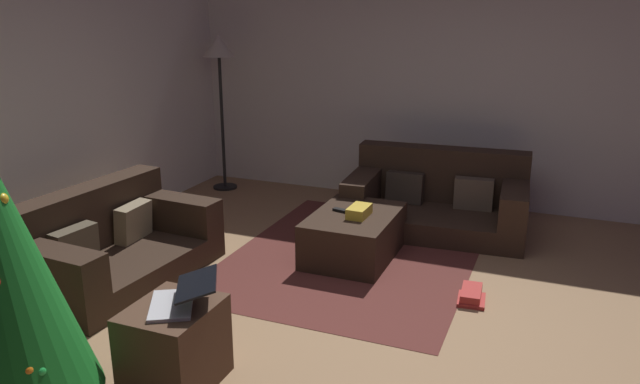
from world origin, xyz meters
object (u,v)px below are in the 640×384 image
at_px(gift_box, 359,211).
at_px(tv_remote, 342,210).
at_px(side_table, 175,346).
at_px(corner_lamp, 219,58).
at_px(couch_right, 438,200).
at_px(book_stack, 471,295).
at_px(ottoman, 354,235).
at_px(couch_left, 109,245).
at_px(laptop, 181,297).

relative_size(gift_box, tv_remote, 1.62).
distance_m(side_table, corner_lamp, 4.15).
bearing_deg(couch_right, tv_remote, 54.15).
xyz_separation_m(book_stack, corner_lamp, (1.84, 3.17, 1.47)).
relative_size(gift_box, side_table, 0.50).
height_order(couch_right, gift_box, couch_right).
bearing_deg(couch_right, ottoman, 59.48).
xyz_separation_m(couch_left, laptop, (-1.00, -1.38, 0.27)).
bearing_deg(book_stack, couch_right, 21.12).
xyz_separation_m(ottoman, corner_lamp, (1.38, 2.10, 1.32)).
height_order(couch_right, side_table, couch_right).
height_order(side_table, laptop, laptop).
bearing_deg(side_table, couch_left, 52.35).
relative_size(couch_left, gift_box, 6.21).
bearing_deg(gift_box, tv_remote, 71.50).
distance_m(laptop, corner_lamp, 4.07).
xyz_separation_m(tv_remote, side_table, (-2.16, 0.20, -0.15)).
bearing_deg(ottoman, laptop, 172.63).
relative_size(tv_remote, laptop, 0.32).
relative_size(couch_left, book_stack, 5.10).
bearing_deg(tv_remote, laptop, -171.02).
height_order(gift_box, laptop, laptop).
relative_size(ottoman, tv_remote, 6.04).
height_order(couch_left, laptop, couch_left).
relative_size(side_table, corner_lamp, 0.29).
relative_size(tv_remote, corner_lamp, 0.09).
bearing_deg(couch_left, gift_box, 126.00).
height_order(ottoman, side_table, side_table).
height_order(side_table, corner_lamp, corner_lamp).
bearing_deg(corner_lamp, ottoman, -123.36).
distance_m(couch_left, book_stack, 2.81).
xyz_separation_m(gift_box, laptop, (-2.07, 0.33, 0.11)).
distance_m(tv_remote, book_stack, 1.33).
bearing_deg(ottoman, couch_left, 124.26).
bearing_deg(gift_box, book_stack, -112.09).
relative_size(couch_right, corner_lamp, 0.97).
relative_size(side_table, laptop, 1.05).
height_order(ottoman, tv_remote, tv_remote).
distance_m(couch_left, gift_box, 2.02).
relative_size(couch_right, tv_remote, 10.69).
height_order(couch_left, gift_box, couch_left).
xyz_separation_m(couch_right, corner_lamp, (0.38, 2.60, 1.24)).
height_order(gift_box, corner_lamp, corner_lamp).
bearing_deg(laptop, ottoman, -7.37).
xyz_separation_m(couch_left, tv_remote, (1.13, -1.53, 0.13)).
distance_m(gift_box, corner_lamp, 2.80).
bearing_deg(couch_right, couch_left, 40.87).
distance_m(couch_left, side_table, 1.68).
distance_m(side_table, laptop, 0.30).
bearing_deg(laptop, couch_right, -14.03).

